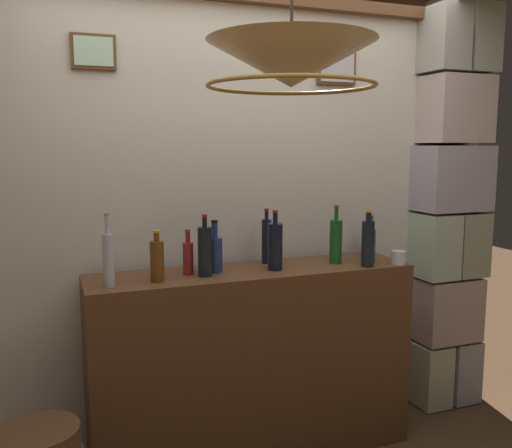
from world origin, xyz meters
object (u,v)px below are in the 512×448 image
(liquor_bottle_brandy, at_px, (108,259))
(liquor_bottle_gin, at_px, (368,238))
(liquor_bottle_rum, at_px, (266,240))
(glass_tumbler_rocks, at_px, (399,258))
(liquor_bottle_bourbon, at_px, (205,251))
(liquor_bottle_vermouth, at_px, (368,243))
(liquor_bottle_sherry, at_px, (215,253))
(pendant_lamp, at_px, (291,66))
(liquor_bottle_rye, at_px, (157,260))
(liquor_bottle_scotch, at_px, (188,257))
(liquor_bottle_tequila, at_px, (370,243))
(liquor_bottle_port, at_px, (336,241))
(liquor_bottle_vodka, at_px, (275,246))

(liquor_bottle_brandy, distance_m, liquor_bottle_gin, 1.54)
(liquor_bottle_rum, xyz_separation_m, glass_tumbler_rocks, (0.67, -0.29, -0.09))
(liquor_bottle_bourbon, relative_size, liquor_bottle_vermouth, 1.01)
(liquor_bottle_rum, height_order, glass_tumbler_rocks, liquor_bottle_rum)
(liquor_bottle_vermouth, distance_m, liquor_bottle_sherry, 0.83)
(liquor_bottle_gin, height_order, pendant_lamp, pendant_lamp)
(liquor_bottle_rye, relative_size, liquor_bottle_vermouth, 0.81)
(pendant_lamp, bearing_deg, liquor_bottle_bourbon, 100.50)
(liquor_bottle_scotch, xyz_separation_m, liquor_bottle_tequila, (1.03, -0.07, 0.01))
(liquor_bottle_scotch, relative_size, liquor_bottle_rye, 0.92)
(glass_tumbler_rocks, bearing_deg, liquor_bottle_port, 153.55)
(liquor_bottle_scotch, height_order, liquor_bottle_port, liquor_bottle_port)
(liquor_bottle_tequila, distance_m, liquor_bottle_sherry, 0.89)
(liquor_bottle_vodka, xyz_separation_m, pendant_lamp, (-0.25, -0.73, 0.81))
(liquor_bottle_port, bearing_deg, liquor_bottle_rye, -176.14)
(liquor_bottle_gin, distance_m, pendant_lamp, 1.53)
(liquor_bottle_rum, height_order, liquor_bottle_brandy, liquor_bottle_brandy)
(liquor_bottle_gin, height_order, liquor_bottle_vodka, liquor_bottle_vodka)
(liquor_bottle_tequila, bearing_deg, liquor_bottle_rum, 162.48)
(liquor_bottle_rum, relative_size, pendant_lamp, 0.49)
(liquor_bottle_scotch, xyz_separation_m, liquor_bottle_sherry, (0.14, -0.00, 0.01))
(liquor_bottle_vodka, relative_size, glass_tumbler_rocks, 3.97)
(liquor_bottle_rye, relative_size, glass_tumbler_rocks, 3.14)
(liquor_bottle_bourbon, relative_size, liquor_bottle_sherry, 1.15)
(liquor_bottle_tequila, bearing_deg, glass_tumbler_rocks, -46.09)
(liquor_bottle_brandy, height_order, liquor_bottle_sherry, liquor_bottle_brandy)
(glass_tumbler_rocks, bearing_deg, liquor_bottle_scotch, 170.96)
(liquor_bottle_vermouth, xyz_separation_m, liquor_bottle_tequila, (0.08, 0.10, -0.03))
(liquor_bottle_brandy, bearing_deg, liquor_bottle_vermouth, -2.35)
(liquor_bottle_bourbon, bearing_deg, liquor_bottle_rum, 23.67)
(liquor_bottle_bourbon, bearing_deg, liquor_bottle_gin, 9.10)
(liquor_bottle_brandy, xyz_separation_m, glass_tumbler_rocks, (1.54, -0.07, -0.10))
(liquor_bottle_tequila, height_order, liquor_bottle_sherry, liquor_bottle_tequila)
(liquor_bottle_rye, relative_size, liquor_bottle_port, 0.78)
(liquor_bottle_rum, bearing_deg, liquor_bottle_vermouth, -29.97)
(liquor_bottle_rum, relative_size, liquor_bottle_tequila, 1.12)
(liquor_bottle_sherry, bearing_deg, liquor_bottle_bourbon, -137.28)
(liquor_bottle_bourbon, distance_m, liquor_bottle_gin, 1.06)
(liquor_bottle_vermouth, height_order, liquor_bottle_port, liquor_bottle_port)
(pendant_lamp, bearing_deg, liquor_bottle_rum, 73.38)
(liquor_bottle_sherry, bearing_deg, liquor_bottle_tequila, -4.15)
(liquor_bottle_gin, bearing_deg, liquor_bottle_rum, 179.27)
(liquor_bottle_rum, distance_m, liquor_bottle_brandy, 0.90)
(liquor_bottle_rye, bearing_deg, liquor_bottle_rum, 17.57)
(liquor_bottle_bourbon, distance_m, liquor_bottle_rum, 0.44)
(liquor_bottle_brandy, xyz_separation_m, pendant_lamp, (0.61, -0.68, 0.80))
(liquor_bottle_brandy, relative_size, liquor_bottle_tequila, 1.25)
(liquor_bottle_port, relative_size, glass_tumbler_rocks, 4.04)
(liquor_bottle_bourbon, bearing_deg, liquor_bottle_scotch, 136.29)
(glass_tumbler_rocks, bearing_deg, liquor_bottle_brandy, 177.37)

